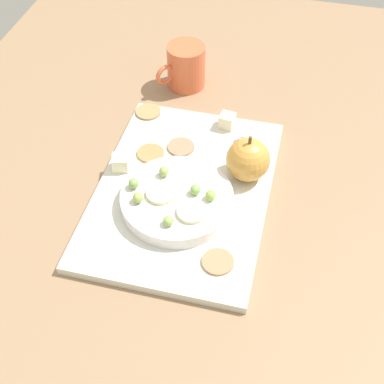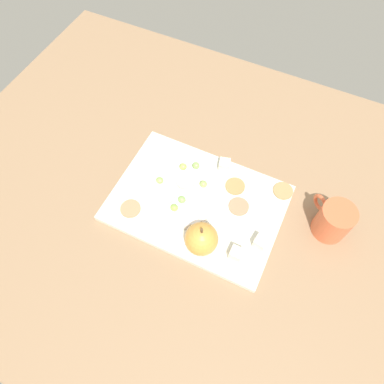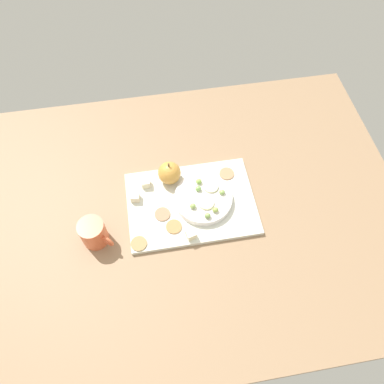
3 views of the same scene
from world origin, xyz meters
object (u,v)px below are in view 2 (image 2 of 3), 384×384
(cheese_cube_0, at_px, (225,165))
(grape_1, at_px, (196,166))
(cheese_cube_2, at_px, (236,254))
(grape_5, at_px, (203,184))
(apple_whole, at_px, (201,239))
(cracker_2, at_px, (283,191))
(cracker_1, at_px, (130,209))
(apple_slice_0, at_px, (186,181))
(serving_dish, at_px, (183,193))
(grape_3, at_px, (182,200))
(apple_slice_1, at_px, (165,196))
(grape_4, at_px, (174,208))
(cheese_cube_1, at_px, (260,242))
(grape_0, at_px, (183,167))
(platter, at_px, (197,203))
(cracker_0, at_px, (239,206))
(cracker_3, at_px, (235,186))
(grape_2, at_px, (160,180))
(cup, at_px, (333,221))

(cheese_cube_0, distance_m, grape_1, 0.07)
(cheese_cube_2, distance_m, grape_5, 0.17)
(cheese_cube_2, bearing_deg, apple_whole, -172.71)
(cheese_cube_0, height_order, cracker_2, cheese_cube_0)
(cracker_1, bearing_deg, apple_whole, -3.11)
(cracker_1, distance_m, apple_slice_0, 0.14)
(serving_dish, height_order, grape_3, grape_3)
(grape_5, relative_size, apple_slice_1, 0.39)
(cracker_2, height_order, apple_slice_1, apple_slice_1)
(grape_1, distance_m, grape_4, 0.12)
(cracker_1, relative_size, grape_5, 2.60)
(cheese_cube_1, bearing_deg, grape_0, 158.04)
(platter, relative_size, grape_5, 21.63)
(cracker_0, bearing_deg, grape_4, -147.51)
(serving_dish, height_order, grape_4, grape_4)
(apple_slice_1, bearing_deg, grape_4, -31.32)
(cheese_cube_1, relative_size, apple_slice_0, 0.56)
(platter, xyz_separation_m, cheese_cube_0, (0.02, 0.11, 0.02))
(cheese_cube_2, distance_m, grape_0, 0.23)
(platter, xyz_separation_m, grape_5, (-0.00, 0.03, 0.04))
(apple_whole, height_order, cheese_cube_2, apple_whole)
(cracker_3, relative_size, grape_0, 2.60)
(grape_5, height_order, apple_slice_1, grape_5)
(cracker_2, height_order, grape_3, grape_3)
(grape_2, relative_size, grape_5, 1.00)
(platter, distance_m, grape_1, 0.08)
(platter, height_order, grape_2, grape_2)
(cracker_3, distance_m, grape_4, 0.15)
(grape_3, bearing_deg, cracker_3, 48.14)
(cheese_cube_2, relative_size, cracker_2, 0.55)
(apple_slice_0, bearing_deg, grape_0, 125.73)
(cracker_0, bearing_deg, apple_slice_0, -178.67)
(cheese_cube_2, bearing_deg, apple_slice_0, 147.57)
(apple_slice_0, bearing_deg, grape_1, 83.77)
(cheese_cube_0, bearing_deg, cracker_0, -50.09)
(cracker_0, distance_m, cracker_2, 0.11)
(cheese_cube_0, height_order, grape_5, grape_5)
(cracker_2, bearing_deg, cracker_0, -133.27)
(platter, xyz_separation_m, grape_2, (-0.09, -0.00, 0.04))
(platter, bearing_deg, cheese_cube_1, -12.87)
(serving_dish, height_order, apple_slice_0, apple_slice_0)
(serving_dish, xyz_separation_m, grape_1, (0.00, 0.07, 0.02))
(cheese_cube_0, bearing_deg, grape_2, -135.17)
(apple_whole, relative_size, cracker_2, 1.53)
(grape_0, distance_m, grape_1, 0.03)
(cheese_cube_1, distance_m, grape_5, 0.17)
(grape_1, relative_size, apple_slice_1, 0.39)
(grape_4, bearing_deg, apple_whole, -26.51)
(serving_dish, relative_size, apple_slice_1, 3.82)
(grape_5, bearing_deg, cup, 7.53)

